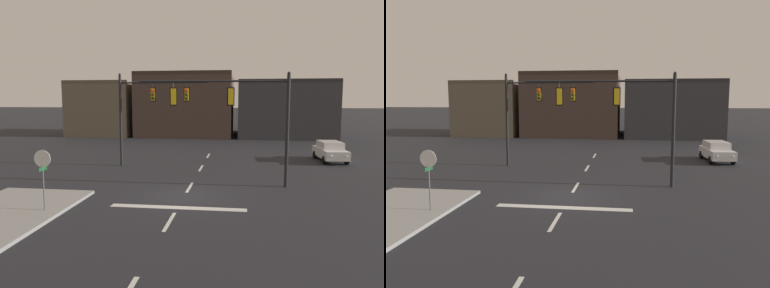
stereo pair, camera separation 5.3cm
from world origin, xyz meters
The scene contains 9 objects.
ground_plane centered at (0.00, 0.00, 0.00)m, with size 400.00×400.00×0.00m, color #232328.
sidewalk_near_corner centered at (-7.38, -4.00, 0.07)m, with size 5.00×8.00×0.15m, color gray.
stop_bar_paint centered at (0.00, -2.00, 0.00)m, with size 6.40×0.50×0.01m, color silver.
lane_centreline centered at (0.00, 2.00, 0.00)m, with size 0.16×26.40×0.01m.
signal_mast_near_side centered at (2.94, 2.60, 4.50)m, with size 8.43×1.07×6.54m.
signal_mast_far_side centered at (-4.22, 8.19, 4.59)m, with size 6.66×0.53×6.92m.
stop_sign centered at (-5.69, -3.61, 2.14)m, with size 0.76×0.64×2.83m.
car_lot_nearside centered at (10.07, 12.41, 0.86)m, with size 2.11×4.53×1.61m.
building_row centered at (-1.62, 33.51, 3.73)m, with size 35.07×13.66×8.55m.
Camera 2 is at (2.92, -18.45, 5.02)m, focal length 34.53 mm.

